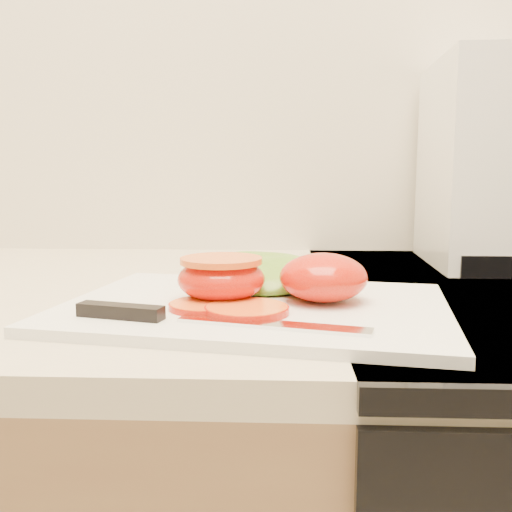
{
  "coord_description": "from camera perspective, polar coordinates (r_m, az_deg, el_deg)",
  "views": [
    {
      "loc": [
        0.12,
        0.99,
        1.07
      ],
      "look_at": [
        0.09,
        1.55,
        0.99
      ],
      "focal_mm": 40.0,
      "sensor_mm": 36.0,
      "label": 1
    }
  ],
  "objects": [
    {
      "name": "tomato_slice_0",
      "position": [
        0.52,
        -0.93,
        -5.38
      ],
      "size": [
        0.07,
        0.07,
        0.01
      ],
      "primitive_type": "cylinder",
      "color": "orange",
      "rests_on": "cutting_board"
    },
    {
      "name": "cutting_board",
      "position": [
        0.57,
        -0.04,
        -5.17
      ],
      "size": [
        0.41,
        0.33,
        0.01
      ],
      "primitive_type": "cube",
      "rotation": [
        0.0,
        0.0,
        -0.17
      ],
      "color": "white",
      "rests_on": "counter"
    },
    {
      "name": "tomato_half_dome",
      "position": [
        0.57,
        6.75,
        -2.13
      ],
      "size": [
        0.09,
        0.09,
        0.05
      ],
      "primitive_type": "ellipsoid",
      "color": "red",
      "rests_on": "cutting_board"
    },
    {
      "name": "tomato_half_cut",
      "position": [
        0.57,
        -3.48,
        -2.13
      ],
      "size": [
        0.09,
        0.09,
        0.04
      ],
      "color": "red",
      "rests_on": "cutting_board"
    },
    {
      "name": "appliance",
      "position": [
        0.93,
        23.34,
        8.45
      ],
      "size": [
        0.21,
        0.26,
        0.3
      ],
      "primitive_type": "cube",
      "rotation": [
        0.0,
        0.0,
        -0.05
      ],
      "color": "white",
      "rests_on": "counter"
    },
    {
      "name": "lettuce_leaf_0",
      "position": [
        0.64,
        0.06,
        -1.73
      ],
      "size": [
        0.19,
        0.15,
        0.03
      ],
      "primitive_type": "ellipsoid",
      "rotation": [
        0.0,
        0.0,
        -0.29
      ],
      "color": "#68A92C",
      "rests_on": "cutting_board"
    },
    {
      "name": "lettuce_leaf_1",
      "position": [
        0.64,
        4.24,
        -2.12
      ],
      "size": [
        0.13,
        0.12,
        0.02
      ],
      "primitive_type": "ellipsoid",
      "rotation": [
        0.0,
        0.0,
        0.54
      ],
      "color": "#68A92C",
      "rests_on": "cutting_board"
    },
    {
      "name": "knife",
      "position": [
        0.5,
        -7.79,
        -6.0
      ],
      "size": [
        0.26,
        0.07,
        0.01
      ],
      "rotation": [
        0.0,
        0.0,
        -0.25
      ],
      "color": "silver",
      "rests_on": "cutting_board"
    },
    {
      "name": "tomato_slice_1",
      "position": [
        0.54,
        -5.13,
        -4.96
      ],
      "size": [
        0.07,
        0.07,
        0.01
      ],
      "primitive_type": "cylinder",
      "color": "orange",
      "rests_on": "cutting_board"
    }
  ]
}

